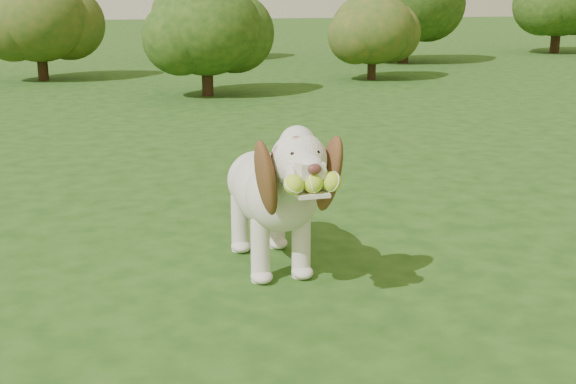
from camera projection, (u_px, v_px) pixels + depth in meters
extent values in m
plane|color=#1C3F12|center=(211.00, 277.00, 3.64)|extent=(80.00, 80.00, 0.00)
ellipsoid|color=silver|center=(268.00, 190.00, 3.74)|extent=(0.39, 0.71, 0.37)
ellipsoid|color=silver|center=(282.00, 195.00, 3.49)|extent=(0.37, 0.37, 0.36)
ellipsoid|color=silver|center=(257.00, 180.00, 3.97)|extent=(0.34, 0.34, 0.33)
cylinder|color=silver|center=(290.00, 183.00, 3.34)|extent=(0.20, 0.29, 0.28)
sphere|color=silver|center=(299.00, 160.00, 3.17)|extent=(0.26, 0.26, 0.25)
sphere|color=silver|center=(297.00, 144.00, 3.17)|extent=(0.17, 0.17, 0.16)
cube|color=silver|center=(309.00, 169.00, 3.04)|extent=(0.11, 0.15, 0.07)
ellipsoid|color=#592D28|center=(315.00, 169.00, 2.97)|extent=(0.06, 0.04, 0.05)
cube|color=silver|center=(310.00, 192.00, 3.05)|extent=(0.14, 0.16, 0.02)
ellipsoid|color=brown|center=(266.00, 178.00, 3.16)|extent=(0.15, 0.24, 0.39)
ellipsoid|color=brown|center=(329.00, 174.00, 3.24)|extent=(0.15, 0.24, 0.39)
cylinder|color=silver|center=(251.00, 167.00, 4.10)|extent=(0.07, 0.18, 0.14)
cylinder|color=silver|center=(260.00, 251.00, 3.55)|extent=(0.10, 0.10, 0.32)
cylinder|color=silver|center=(301.00, 247.00, 3.61)|extent=(0.10, 0.10, 0.32)
cylinder|color=silver|center=(240.00, 223.00, 3.98)|extent=(0.10, 0.10, 0.32)
cylinder|color=silver|center=(277.00, 220.00, 4.04)|extent=(0.10, 0.10, 0.32)
sphere|color=#D0EC39|center=(294.00, 184.00, 2.98)|extent=(0.09, 0.09, 0.09)
sphere|color=#D0EC39|center=(313.00, 183.00, 3.00)|extent=(0.09, 0.09, 0.09)
sphere|color=#D0EC39|center=(331.00, 182.00, 3.02)|extent=(0.09, 0.09, 0.09)
cylinder|color=#382314|center=(42.00, 64.00, 11.91)|extent=(0.17, 0.17, 0.55)
ellipsoid|color=#1A3B12|center=(38.00, 19.00, 11.72)|extent=(1.64, 1.64, 1.39)
cylinder|color=#382314|center=(403.00, 46.00, 14.94)|extent=(0.22, 0.22, 0.72)
cylinder|color=#382314|center=(372.00, 66.00, 12.03)|extent=(0.14, 0.14, 0.46)
ellipsoid|color=#1A3B12|center=(373.00, 29.00, 11.86)|extent=(1.37, 1.37, 1.16)
cylinder|color=#382314|center=(207.00, 78.00, 10.09)|extent=(0.16, 0.16, 0.51)
ellipsoid|color=#1A3B12|center=(206.00, 28.00, 9.91)|extent=(1.53, 1.53, 1.30)
cylinder|color=#382314|center=(202.00, 46.00, 15.66)|extent=(0.19, 0.19, 0.62)
ellipsoid|color=#1A3B12|center=(201.00, 6.00, 15.44)|extent=(1.85, 1.85, 1.58)
cylinder|color=#382314|center=(556.00, 38.00, 17.48)|extent=(0.22, 0.22, 0.72)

